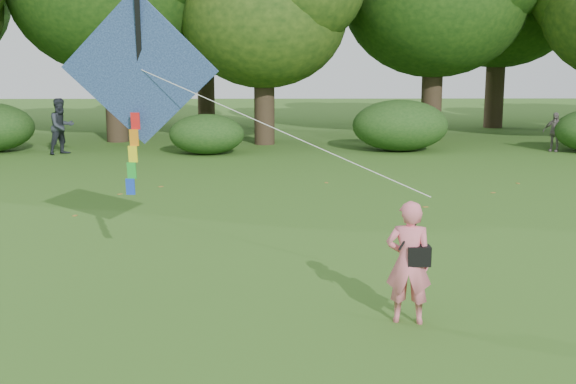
{
  "coord_description": "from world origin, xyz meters",
  "views": [
    {
      "loc": [
        -1.51,
        -8.4,
        3.49
      ],
      "look_at": [
        -1.35,
        2.0,
        1.5
      ],
      "focal_mm": 45.0,
      "sensor_mm": 36.0,
      "label": 1
    }
  ],
  "objects_px": {
    "bystander_right": "(555,132)",
    "flying_kite": "(140,72)",
    "bystander_left": "(61,126)",
    "man_kite_flyer": "(409,262)"
  },
  "relations": [
    {
      "from": "bystander_right",
      "to": "bystander_left",
      "type": "bearing_deg",
      "value": -141.31
    },
    {
      "from": "man_kite_flyer",
      "to": "bystander_left",
      "type": "bearing_deg",
      "value": -49.91
    },
    {
      "from": "man_kite_flyer",
      "to": "bystander_left",
      "type": "distance_m",
      "value": 18.97
    },
    {
      "from": "bystander_right",
      "to": "flying_kite",
      "type": "height_order",
      "value": "flying_kite"
    },
    {
      "from": "flying_kite",
      "to": "bystander_right",
      "type": "bearing_deg",
      "value": 50.46
    },
    {
      "from": "bystander_right",
      "to": "man_kite_flyer",
      "type": "bearing_deg",
      "value": -79.1
    },
    {
      "from": "man_kite_flyer",
      "to": "bystander_left",
      "type": "relative_size",
      "value": 0.83
    },
    {
      "from": "bystander_right",
      "to": "flying_kite",
      "type": "bearing_deg",
      "value": -92.32
    },
    {
      "from": "man_kite_flyer",
      "to": "bystander_right",
      "type": "bearing_deg",
      "value": -105.7
    },
    {
      "from": "bystander_left",
      "to": "bystander_right",
      "type": "xyz_separation_m",
      "value": [
        17.73,
        0.45,
        -0.27
      ]
    }
  ]
}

